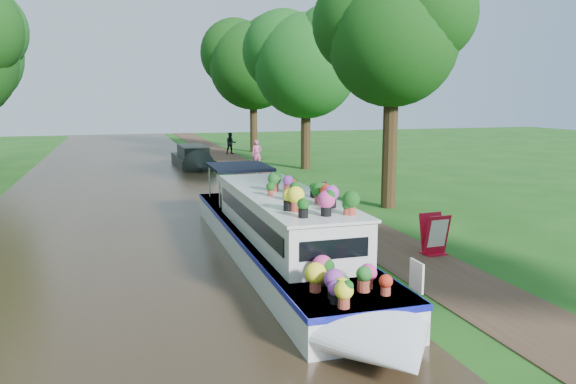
{
  "coord_description": "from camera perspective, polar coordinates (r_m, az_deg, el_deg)",
  "views": [
    {
      "loc": [
        -6.11,
        -16.24,
        4.24
      ],
      "look_at": [
        -1.09,
        0.21,
        1.3
      ],
      "focal_mm": 35.0,
      "sensor_mm": 36.0,
      "label": 1
    }
  ],
  "objects": [
    {
      "name": "verge_plant",
      "position": [
        16.89,
        4.96,
        -4.18
      ],
      "size": [
        0.41,
        0.37,
        0.39
      ],
      "primitive_type": "imported",
      "rotation": [
        0.0,
        0.0,
        -0.2
      ],
      "color": "#236E21",
      "rests_on": "ground"
    },
    {
      "name": "canal_water",
      "position": [
        16.78,
        -16.1,
        -5.29
      ],
      "size": [
        10.0,
        100.0,
        0.02
      ],
      "primitive_type": "cube",
      "color": "#2E2214",
      "rests_on": "ground"
    },
    {
      "name": "pedestrian_pink",
      "position": [
        33.57,
        -3.19,
        3.9
      ],
      "size": [
        0.63,
        0.44,
        1.65
      ],
      "primitive_type": "imported",
      "rotation": [
        0.0,
        0.0,
        -0.08
      ],
      "color": "#E15CA4",
      "rests_on": "towpath"
    },
    {
      "name": "tree_near_mid",
      "position": [
        33.14,
        1.78,
        13.5
      ],
      "size": [
        6.9,
        6.6,
        9.4
      ],
      "color": "black",
      "rests_on": "ground"
    },
    {
      "name": "tree_near_far",
      "position": [
        43.61,
        -3.63,
        13.37
      ],
      "size": [
        7.59,
        7.26,
        10.3
      ],
      "color": "black",
      "rests_on": "ground"
    },
    {
      "name": "second_boat",
      "position": [
        34.61,
        -9.64,
        3.39
      ],
      "size": [
        1.98,
        6.62,
        1.28
      ],
      "rotation": [
        0.0,
        0.0,
        0.02
      ],
      "color": "black",
      "rests_on": "canal_water"
    },
    {
      "name": "tree_near_overhang",
      "position": [
        21.82,
        10.53,
        15.76
      ],
      "size": [
        5.52,
        5.28,
        8.99
      ],
      "color": "black",
      "rests_on": "ground"
    },
    {
      "name": "towpath",
      "position": [
        18.3,
        7.09,
        -3.72
      ],
      "size": [
        2.2,
        100.0,
        0.03
      ],
      "primitive_type": "cube",
      "color": "#442E1F",
      "rests_on": "ground"
    },
    {
      "name": "plant_boat",
      "position": [
        14.05,
        -0.51,
        -4.24
      ],
      "size": [
        2.29,
        13.52,
        2.26
      ],
      "color": "white",
      "rests_on": "canal_water"
    },
    {
      "name": "ground",
      "position": [
        17.86,
        3.56,
        -4.05
      ],
      "size": [
        100.0,
        100.0,
        0.0
      ],
      "primitive_type": "plane",
      "color": "#184D13",
      "rests_on": "ground"
    },
    {
      "name": "pedestrian_dark",
      "position": [
        41.66,
        -5.83,
        4.95
      ],
      "size": [
        0.78,
        0.61,
        1.6
      ],
      "primitive_type": "imported",
      "rotation": [
        0.0,
        0.0,
        0.01
      ],
      "color": "black",
      "rests_on": "towpath"
    },
    {
      "name": "sandwich_board",
      "position": [
        15.63,
        14.67,
        -4.36
      ],
      "size": [
        0.7,
        0.58,
        1.1
      ],
      "rotation": [
        0.0,
        0.0,
        0.06
      ],
      "color": "#B40C23",
      "rests_on": "towpath"
    }
  ]
}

